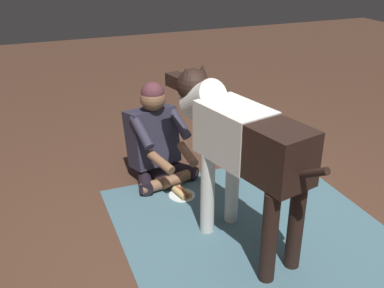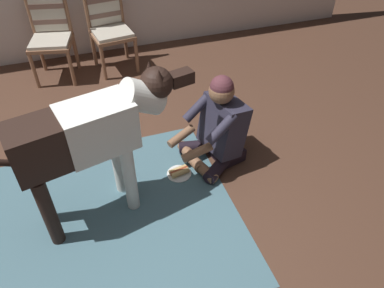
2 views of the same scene
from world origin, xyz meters
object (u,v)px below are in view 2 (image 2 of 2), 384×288
object	(u,v)px
large_dog	(92,134)
hot_dog_on_plate	(179,172)
dining_chair_right_of_pair	(109,24)
person_sitting_on_floor	(218,128)
dining_chair_left_of_pair	(50,32)

from	to	relation	value
large_dog	hot_dog_on_plate	distance (m)	0.97
dining_chair_right_of_pair	person_sitting_on_floor	world-z (taller)	dining_chair_right_of_pair
dining_chair_right_of_pair	large_dog	size ratio (longest dim) A/B	0.67
dining_chair_right_of_pair	hot_dog_on_plate	world-z (taller)	dining_chair_right_of_pair
person_sitting_on_floor	large_dog	world-z (taller)	large_dog
dining_chair_right_of_pair	person_sitting_on_floor	size ratio (longest dim) A/B	1.16
large_dog	hot_dog_on_plate	world-z (taller)	large_dog
large_dog	person_sitting_on_floor	bearing A→B (deg)	13.22
person_sitting_on_floor	large_dog	distance (m)	1.13
person_sitting_on_floor	hot_dog_on_plate	xyz separation A→B (m)	(-0.39, -0.09, -0.32)
person_sitting_on_floor	hot_dog_on_plate	distance (m)	0.51
dining_chair_left_of_pair	person_sitting_on_floor	world-z (taller)	dining_chair_left_of_pair
large_dog	hot_dog_on_plate	size ratio (longest dim) A/B	6.87
dining_chair_left_of_pair	large_dog	size ratio (longest dim) A/B	0.67
hot_dog_on_plate	person_sitting_on_floor	bearing A→B (deg)	13.22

